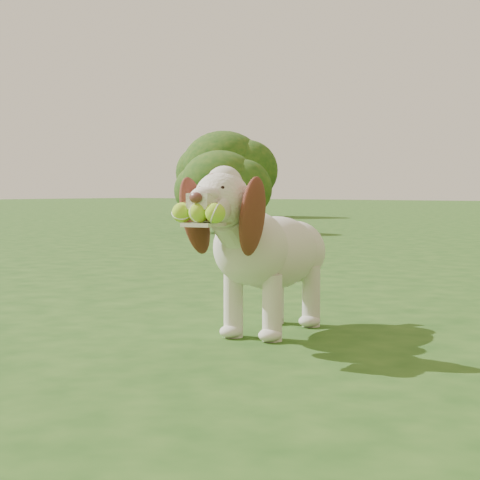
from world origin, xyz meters
The scene contains 4 objects.
ground centered at (0.00, 0.00, 0.00)m, with size 80.00×80.00×0.00m, color #1E4714.
dog centered at (-0.25, 0.44, 0.37)m, with size 0.45×1.06×0.69m.
shrub_a centered at (-5.27, 6.52, 0.68)m, with size 1.11×1.11×1.15m.
shrub_g centered at (-9.36, 11.84, 1.12)m, with size 1.84×1.84×1.91m.
Camera 1 is at (1.64, -2.26, 0.60)m, focal length 60.00 mm.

